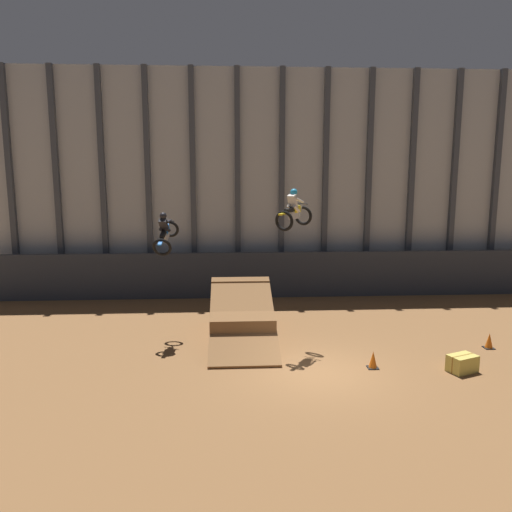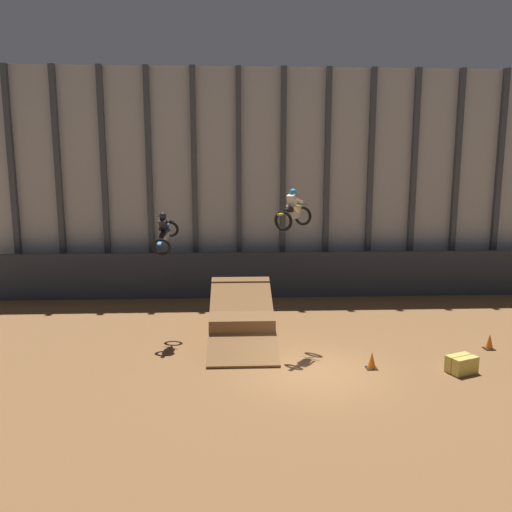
# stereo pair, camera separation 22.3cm
# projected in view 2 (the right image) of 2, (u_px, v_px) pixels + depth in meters

# --- Properties ---
(ground_plane) EXTENTS (60.00, 60.00, 0.00)m
(ground_plane) POSITION_uv_depth(u_px,v_px,m) (316.00, 373.00, 16.24)
(ground_plane) COLOR brown
(arena_back_wall) EXTENTS (32.00, 0.40, 11.81)m
(arena_back_wall) POSITION_uv_depth(u_px,v_px,m) (283.00, 183.00, 26.57)
(arena_back_wall) COLOR #ADB2B7
(arena_back_wall) RESTS_ON ground_plane
(lower_barrier) EXTENTS (31.36, 0.20, 2.38)m
(lower_barrier) POSITION_uv_depth(u_px,v_px,m) (285.00, 275.00, 25.96)
(lower_barrier) COLOR #2D333D
(lower_barrier) RESTS_ON ground_plane
(dirt_ramp) EXTENTS (2.49, 5.59, 2.05)m
(dirt_ramp) POSITION_uv_depth(u_px,v_px,m) (241.00, 317.00, 20.14)
(dirt_ramp) COLOR brown
(dirt_ramp) RESTS_ON ground_plane
(rider_bike_left_air) EXTENTS (0.93, 1.89, 1.67)m
(rider_bike_left_air) POSITION_uv_depth(u_px,v_px,m) (165.00, 233.00, 19.06)
(rider_bike_left_air) COLOR black
(rider_bike_right_air) EXTENTS (1.52, 1.68, 1.49)m
(rider_bike_right_air) POSITION_uv_depth(u_px,v_px,m) (293.00, 212.00, 18.06)
(rider_bike_right_air) COLOR black
(traffic_cone_near_ramp) EXTENTS (0.36, 0.36, 0.58)m
(traffic_cone_near_ramp) POSITION_uv_depth(u_px,v_px,m) (372.00, 361.00, 16.55)
(traffic_cone_near_ramp) COLOR black
(traffic_cone_near_ramp) RESTS_ON ground_plane
(traffic_cone_arena_edge) EXTENTS (0.36, 0.36, 0.58)m
(traffic_cone_arena_edge) POSITION_uv_depth(u_px,v_px,m) (489.00, 342.00, 18.38)
(traffic_cone_arena_edge) COLOR black
(traffic_cone_arena_edge) RESTS_ON ground_plane
(hay_bale_trackside) EXTENTS (1.06, 0.89, 0.57)m
(hay_bale_trackside) POSITION_uv_depth(u_px,v_px,m) (462.00, 364.00, 16.23)
(hay_bale_trackside) COLOR #CCB751
(hay_bale_trackside) RESTS_ON ground_plane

